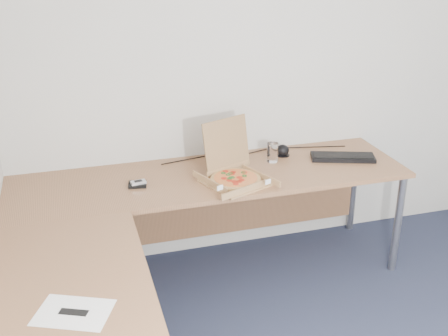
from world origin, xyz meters
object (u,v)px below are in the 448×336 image
object	(u,v)px
drinking_glass	(272,152)
keyboard	(343,157)
pizza_box	(235,176)
wallet	(137,185)
desk	(174,217)

from	to	relation	value
drinking_glass	keyboard	distance (m)	0.48
pizza_box	wallet	distance (m)	0.59
pizza_box	keyboard	bearing A→B (deg)	-11.71
wallet	pizza_box	bearing A→B (deg)	-0.74
pizza_box	drinking_glass	distance (m)	0.42
drinking_glass	keyboard	bearing A→B (deg)	-11.81
desk	wallet	size ratio (longest dim) A/B	23.45
desk	keyboard	world-z (taller)	keyboard
desk	wallet	bearing A→B (deg)	110.00
pizza_box	drinking_glass	bearing A→B (deg)	13.78
drinking_glass	desk	bearing A→B (deg)	-145.71
drinking_glass	keyboard	world-z (taller)	drinking_glass
desk	keyboard	size ratio (longest dim) A/B	5.95
pizza_box	keyboard	xyz separation A→B (m)	(0.81, 0.15, -0.03)
keyboard	wallet	bearing A→B (deg)	-159.21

